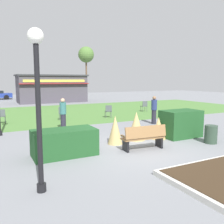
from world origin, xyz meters
TOP-DOWN VIEW (x-y plane):
  - ground_plane at (0.00, 0.00)m, footprint 80.00×80.00m
  - lawn_patch at (0.00, 11.56)m, footprint 36.00×12.00m
  - park_bench at (0.27, -0.22)m, footprint 1.74×0.68m
  - hedge_left at (-2.62, 0.48)m, footprint 2.19×1.10m
  - hedge_right at (3.00, 0.74)m, footprint 1.80×1.10m
  - ornamental_grass_behind_left at (-0.30, 1.04)m, footprint 0.62×0.62m
  - ornamental_grass_behind_right at (0.85, 1.21)m, footprint 0.78×0.78m
  - ornamental_grass_behind_center at (1.85, 0.91)m, footprint 0.67×0.67m
  - lamppost_near at (-3.91, -2.00)m, footprint 0.36×0.36m
  - trash_bin at (3.33, -0.71)m, footprint 0.52×0.52m
  - food_kiosk at (2.07, 21.70)m, footprint 8.09×4.17m
  - cafe_chair_west at (-0.56, 8.00)m, footprint 0.57×0.57m
  - cafe_chair_east at (6.80, 9.10)m, footprint 0.50×0.50m
  - cafe_chair_center at (-4.23, 8.35)m, footprint 0.49×0.49m
  - cafe_chair_north at (2.61, 7.48)m, footprint 0.54×0.54m
  - person_strolling at (-1.40, 4.84)m, footprint 0.34×0.34m
  - person_standing at (3.97, 4.05)m, footprint 0.34×0.34m
  - parked_car_center_slot at (1.17, 29.00)m, footprint 4.27×2.19m
  - tree_right_bg at (11.13, 33.36)m, footprint 2.80×2.80m

SIDE VIEW (x-z plane):
  - ground_plane at x=0.00m, z-range 0.00..0.00m
  - lawn_patch at x=0.00m, z-range 0.00..0.01m
  - trash_bin at x=3.33m, z-range 0.00..0.76m
  - hedge_left at x=-2.62m, z-range 0.00..0.93m
  - park_bench at x=0.27m, z-range 0.01..0.96m
  - ornamental_grass_behind_center at x=1.85m, z-range 0.00..1.00m
  - cafe_chair_west at x=-0.56m, z-range 0.08..0.97m
  - cafe_chair_east at x=6.80m, z-range 0.08..0.97m
  - cafe_chair_center at x=-4.23m, z-range 0.08..0.97m
  - cafe_chair_north at x=2.61m, z-range 0.08..0.97m
  - ornamental_grass_behind_left at x=-0.30m, z-range 0.00..1.19m
  - hedge_right at x=3.00m, z-range 0.00..1.25m
  - ornamental_grass_behind_right at x=0.85m, z-range 0.00..1.26m
  - parked_car_center_slot at x=1.17m, z-range 0.04..1.24m
  - person_strolling at x=-1.40m, z-range 0.02..1.71m
  - person_standing at x=3.97m, z-range 0.02..1.71m
  - food_kiosk at x=2.07m, z-range 0.01..3.29m
  - lamppost_near at x=-3.91m, z-range 0.51..4.30m
  - tree_right_bg at x=11.13m, z-range 2.77..11.29m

